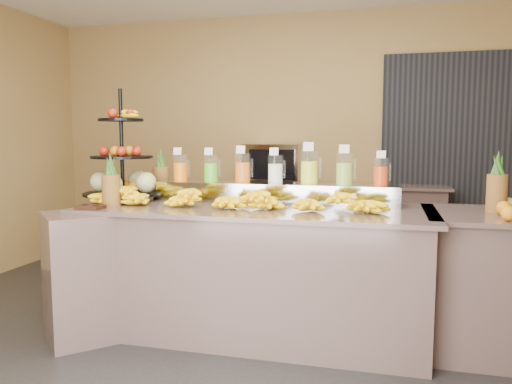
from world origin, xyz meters
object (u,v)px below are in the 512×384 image
at_px(pitcher_tray, 275,193).
at_px(fruit_stand, 127,172).
at_px(condiment_caddy, 90,207).
at_px(oven_warmer, 276,163).
at_px(banana_heap, 228,197).

bearing_deg(pitcher_tray, fruit_stand, -173.03).
distance_m(condiment_caddy, oven_warmer, 2.49).
distance_m(fruit_stand, oven_warmer, 1.99).
distance_m(banana_heap, fruit_stand, 0.93).
height_order(fruit_stand, oven_warmer, fruit_stand).
xyz_separation_m(pitcher_tray, fruit_stand, (-1.17, -0.14, 0.15)).
bearing_deg(oven_warmer, banana_heap, -80.45).
height_order(fruit_stand, condiment_caddy, fruit_stand).
bearing_deg(pitcher_tray, banana_heap, -128.92).
bearing_deg(fruit_stand, condiment_caddy, -105.08).
bearing_deg(banana_heap, pitcher_tray, 51.08).
xyz_separation_m(condiment_caddy, oven_warmer, (0.81, 2.35, 0.20)).
height_order(pitcher_tray, condiment_caddy, pitcher_tray).
relative_size(pitcher_tray, condiment_caddy, 10.68).
bearing_deg(fruit_stand, banana_heap, -27.90).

